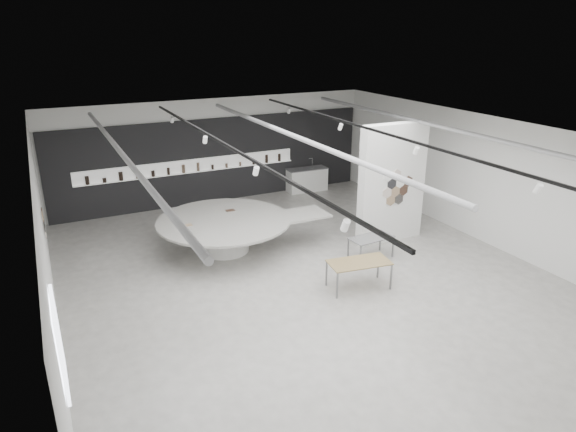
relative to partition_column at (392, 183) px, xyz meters
name	(u,v)px	position (x,y,z in m)	size (l,w,h in m)	color
room	(301,202)	(-3.59, -1.00, 0.27)	(12.02, 14.02, 3.82)	#B0ADA6
back_wall_display	(214,161)	(-3.58, 5.94, -0.26)	(11.80, 0.27, 3.10)	black
partition_column	(392,183)	(0.00, 0.00, 0.00)	(2.20, 0.38, 3.60)	white
display_island	(227,230)	(-4.75, 1.40, -1.16)	(4.95, 3.89, 0.99)	white
sample_table_wood	(359,264)	(-2.59, -2.23, -1.13)	(1.62, 0.98, 0.72)	olive
sample_table_stone	(371,239)	(-1.29, -0.90, -1.21)	(1.29, 0.72, 0.64)	slate
kitchen_counter	(307,180)	(0.10, 5.52, -1.34)	(1.65, 0.70, 1.28)	white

